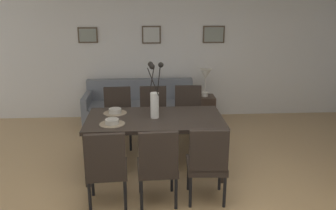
{
  "coord_description": "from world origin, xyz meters",
  "views": [
    {
      "loc": [
        -0.39,
        -3.54,
        2.25
      ],
      "look_at": [
        -0.11,
        1.18,
        0.83
      ],
      "focal_mm": 37.84,
      "sensor_mm": 36.0,
      "label": 1
    }
  ],
  "objects_px": {
    "table_lamp": "(205,77)",
    "framed_picture_left": "(88,35)",
    "framed_picture_center": "(151,35)",
    "framed_picture_right": "(214,34)",
    "bowl_near_right": "(115,110)",
    "side_table": "(204,110)",
    "dining_table": "(155,123)",
    "dining_chair_far_right": "(153,113)",
    "dining_chair_far_left": "(158,163)",
    "bowl_near_left": "(112,121)",
    "dining_chair_near_left": "(107,165)",
    "dining_chair_near_right": "(118,114)",
    "dining_chair_mid_right": "(188,112)",
    "sofa": "(140,110)",
    "centerpiece_vase": "(155,97)",
    "dining_chair_mid_left": "(207,161)"
  },
  "relations": [
    {
      "from": "table_lamp",
      "to": "framed_picture_left",
      "type": "xyz_separation_m",
      "value": [
        -2.14,
        0.46,
        0.71
      ]
    },
    {
      "from": "framed_picture_center",
      "to": "framed_picture_right",
      "type": "distance_m",
      "value": 1.18
    },
    {
      "from": "bowl_near_right",
      "to": "framed_picture_center",
      "type": "distance_m",
      "value": 2.29
    },
    {
      "from": "side_table",
      "to": "table_lamp",
      "type": "height_order",
      "value": "table_lamp"
    },
    {
      "from": "dining_table",
      "to": "framed_picture_right",
      "type": "relative_size",
      "value": 4.38
    },
    {
      "from": "dining_table",
      "to": "framed_picture_right",
      "type": "xyz_separation_m",
      "value": [
        1.18,
        2.29,
        0.94
      ]
    },
    {
      "from": "framed_picture_left",
      "to": "dining_chair_far_right",
      "type": "bearing_deg",
      "value": -49.72
    },
    {
      "from": "dining_chair_far_left",
      "to": "bowl_near_left",
      "type": "distance_m",
      "value": 0.91
    },
    {
      "from": "table_lamp",
      "to": "framed_picture_right",
      "type": "distance_m",
      "value": 0.87
    },
    {
      "from": "dining_table",
      "to": "dining_chair_near_left",
      "type": "distance_m",
      "value": 1.08
    },
    {
      "from": "dining_table",
      "to": "dining_chair_near_right",
      "type": "xyz_separation_m",
      "value": [
        -0.56,
        0.88,
        -0.15
      ]
    },
    {
      "from": "dining_table",
      "to": "dining_chair_far_left",
      "type": "relative_size",
      "value": 1.96
    },
    {
      "from": "table_lamp",
      "to": "dining_chair_near_left",
      "type": "bearing_deg",
      "value": -118.98
    },
    {
      "from": "dining_chair_far_left",
      "to": "dining_chair_mid_right",
      "type": "xyz_separation_m",
      "value": [
        0.54,
        1.8,
        0.0
      ]
    },
    {
      "from": "dining_chair_mid_right",
      "to": "sofa",
      "type": "xyz_separation_m",
      "value": [
        -0.79,
        0.9,
        -0.23
      ]
    },
    {
      "from": "dining_chair_mid_right",
      "to": "bowl_near_left",
      "type": "xyz_separation_m",
      "value": [
        -1.09,
        -1.13,
        0.27
      ]
    },
    {
      "from": "dining_table",
      "to": "dining_chair_far_right",
      "type": "relative_size",
      "value": 1.96
    },
    {
      "from": "sofa",
      "to": "bowl_near_right",
      "type": "bearing_deg",
      "value": -101.0
    },
    {
      "from": "centerpiece_vase",
      "to": "framed_picture_right",
      "type": "bearing_deg",
      "value": 62.73
    },
    {
      "from": "dining_chair_near_right",
      "to": "dining_chair_mid_right",
      "type": "distance_m",
      "value": 1.12
    },
    {
      "from": "dining_chair_mid_left",
      "to": "bowl_near_right",
      "type": "distance_m",
      "value": 1.58
    },
    {
      "from": "bowl_near_right",
      "to": "framed_picture_center",
      "type": "bearing_deg",
      "value": 75.34
    },
    {
      "from": "dining_table",
      "to": "framed_picture_left",
      "type": "distance_m",
      "value": 2.74
    },
    {
      "from": "dining_chair_near_left",
      "to": "framed_picture_left",
      "type": "height_order",
      "value": "framed_picture_left"
    },
    {
      "from": "bowl_near_right",
      "to": "sofa",
      "type": "relative_size",
      "value": 0.09
    },
    {
      "from": "dining_chair_far_right",
      "to": "framed_picture_left",
      "type": "relative_size",
      "value": 2.55
    },
    {
      "from": "dining_chair_near_right",
      "to": "dining_chair_far_right",
      "type": "xyz_separation_m",
      "value": [
        0.56,
        0.02,
        0.0
      ]
    },
    {
      "from": "dining_chair_mid_left",
      "to": "centerpiece_vase",
      "type": "distance_m",
      "value": 1.16
    },
    {
      "from": "sofa",
      "to": "framed_picture_center",
      "type": "height_order",
      "value": "framed_picture_center"
    },
    {
      "from": "dining_chair_near_right",
      "to": "dining_chair_far_left",
      "type": "bearing_deg",
      "value": -72.07
    },
    {
      "from": "dining_chair_near_left",
      "to": "dining_chair_mid_left",
      "type": "xyz_separation_m",
      "value": [
        1.11,
        0.04,
        0.0
      ]
    },
    {
      "from": "framed_picture_center",
      "to": "bowl_near_left",
      "type": "bearing_deg",
      "value": -102.15
    },
    {
      "from": "dining_chair_near_left",
      "to": "dining_chair_near_right",
      "type": "relative_size",
      "value": 1.0
    },
    {
      "from": "dining_chair_mid_right",
      "to": "centerpiece_vase",
      "type": "bearing_deg",
      "value": -121.34
    },
    {
      "from": "dining_chair_near_right",
      "to": "framed_picture_center",
      "type": "bearing_deg",
      "value": 68.15
    },
    {
      "from": "framed_picture_left",
      "to": "dining_chair_near_right",
      "type": "bearing_deg",
      "value": -66.39
    },
    {
      "from": "sofa",
      "to": "dining_chair_near_left",
      "type": "bearing_deg",
      "value": -96.62
    },
    {
      "from": "dining_table",
      "to": "dining_chair_near_right",
      "type": "distance_m",
      "value": 1.06
    },
    {
      "from": "dining_table",
      "to": "framed_picture_center",
      "type": "height_order",
      "value": "framed_picture_center"
    },
    {
      "from": "dining_chair_far_right",
      "to": "bowl_near_right",
      "type": "height_order",
      "value": "dining_chair_far_right"
    },
    {
      "from": "side_table",
      "to": "framed_picture_left",
      "type": "distance_m",
      "value": 2.57
    },
    {
      "from": "dining_chair_near_left",
      "to": "bowl_near_left",
      "type": "height_order",
      "value": "dining_chair_near_left"
    },
    {
      "from": "bowl_near_right",
      "to": "side_table",
      "type": "height_order",
      "value": "bowl_near_right"
    },
    {
      "from": "dining_chair_near_right",
      "to": "dining_chair_far_left",
      "type": "height_order",
      "value": "same"
    },
    {
      "from": "dining_table",
      "to": "bowl_near_left",
      "type": "xyz_separation_m",
      "value": [
        -0.54,
        -0.22,
        0.11
      ]
    },
    {
      "from": "dining_table",
      "to": "side_table",
      "type": "xyz_separation_m",
      "value": [
        0.97,
        1.82,
        -0.41
      ]
    },
    {
      "from": "dining_chair_near_left",
      "to": "centerpiece_vase",
      "type": "distance_m",
      "value": 1.18
    },
    {
      "from": "dining_table",
      "to": "framed_picture_left",
      "type": "xyz_separation_m",
      "value": [
        -1.18,
        2.29,
        0.94
      ]
    },
    {
      "from": "dining_chair_far_right",
      "to": "dining_chair_near_right",
      "type": "bearing_deg",
      "value": -178.13
    },
    {
      "from": "side_table",
      "to": "table_lamp",
      "type": "bearing_deg",
      "value": 75.96
    }
  ]
}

